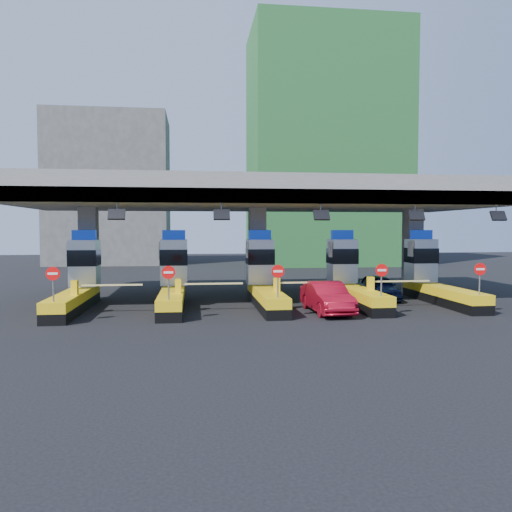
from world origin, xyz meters
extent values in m
plane|color=black|center=(0.00, 0.00, 0.00)|extent=(120.00, 120.00, 0.00)
cube|color=slate|center=(0.00, 3.00, 6.25)|extent=(28.00, 12.00, 1.50)
cube|color=#4C4C49|center=(0.00, -2.70, 5.85)|extent=(28.00, 0.60, 0.70)
cube|color=slate|center=(-10.00, 3.00, 2.75)|extent=(1.00, 1.00, 5.50)
cube|color=slate|center=(0.00, 3.00, 2.75)|extent=(1.00, 1.00, 5.50)
cube|color=slate|center=(10.00, 3.00, 2.75)|extent=(1.00, 1.00, 5.50)
cylinder|color=slate|center=(-7.50, -2.70, 5.25)|extent=(0.06, 0.06, 0.50)
cube|color=black|center=(-7.50, -2.90, 4.90)|extent=(0.80, 0.38, 0.54)
cylinder|color=slate|center=(-2.50, -2.70, 5.25)|extent=(0.06, 0.06, 0.50)
cube|color=black|center=(-2.50, -2.90, 4.90)|extent=(0.80, 0.38, 0.54)
cylinder|color=slate|center=(2.50, -2.70, 5.25)|extent=(0.06, 0.06, 0.50)
cube|color=black|center=(2.50, -2.90, 4.90)|extent=(0.80, 0.38, 0.54)
cylinder|color=slate|center=(7.50, -2.70, 5.25)|extent=(0.06, 0.06, 0.50)
cube|color=black|center=(7.50, -2.90, 4.90)|extent=(0.80, 0.38, 0.54)
cylinder|color=slate|center=(12.00, -2.70, 5.25)|extent=(0.06, 0.06, 0.50)
cube|color=black|center=(12.00, -2.90, 4.90)|extent=(0.80, 0.38, 0.54)
cube|color=black|center=(-10.00, -1.00, 0.25)|extent=(1.20, 8.00, 0.50)
cube|color=#E5B70C|center=(-10.00, -1.00, 0.75)|extent=(1.20, 8.00, 0.50)
cube|color=#9EA3A8|center=(-10.00, 1.80, 2.30)|extent=(1.50, 1.50, 2.60)
cube|color=black|center=(-10.00, 1.78, 2.60)|extent=(1.56, 1.56, 0.90)
cube|color=#0C2DBF|center=(-10.00, 1.80, 3.88)|extent=(1.30, 0.35, 0.55)
cube|color=white|center=(-10.80, 1.50, 3.00)|extent=(0.06, 0.70, 0.90)
cylinder|color=slate|center=(-10.00, -4.60, 1.65)|extent=(0.07, 0.07, 1.30)
cylinder|color=red|center=(-10.00, -4.63, 2.25)|extent=(0.60, 0.04, 0.60)
cube|color=white|center=(-10.00, -4.65, 2.25)|extent=(0.42, 0.02, 0.10)
cube|color=#E5B70C|center=(-9.65, -2.20, 1.35)|extent=(0.30, 0.35, 0.70)
cube|color=white|center=(-8.00, -2.20, 1.45)|extent=(3.20, 0.08, 0.08)
cube|color=black|center=(-5.00, -1.00, 0.25)|extent=(1.20, 8.00, 0.50)
cube|color=#E5B70C|center=(-5.00, -1.00, 0.75)|extent=(1.20, 8.00, 0.50)
cube|color=#9EA3A8|center=(-5.00, 1.80, 2.30)|extent=(1.50, 1.50, 2.60)
cube|color=black|center=(-5.00, 1.78, 2.60)|extent=(1.56, 1.56, 0.90)
cube|color=#0C2DBF|center=(-5.00, 1.80, 3.88)|extent=(1.30, 0.35, 0.55)
cube|color=white|center=(-5.80, 1.50, 3.00)|extent=(0.06, 0.70, 0.90)
cylinder|color=slate|center=(-5.00, -4.60, 1.65)|extent=(0.07, 0.07, 1.30)
cylinder|color=red|center=(-5.00, -4.63, 2.25)|extent=(0.60, 0.04, 0.60)
cube|color=white|center=(-5.00, -4.65, 2.25)|extent=(0.42, 0.02, 0.10)
cube|color=#E5B70C|center=(-4.65, -2.20, 1.35)|extent=(0.30, 0.35, 0.70)
cube|color=white|center=(-3.00, -2.20, 1.45)|extent=(3.20, 0.08, 0.08)
cube|color=black|center=(0.00, -1.00, 0.25)|extent=(1.20, 8.00, 0.50)
cube|color=#E5B70C|center=(0.00, -1.00, 0.75)|extent=(1.20, 8.00, 0.50)
cube|color=#9EA3A8|center=(0.00, 1.80, 2.30)|extent=(1.50, 1.50, 2.60)
cube|color=black|center=(0.00, 1.78, 2.60)|extent=(1.56, 1.56, 0.90)
cube|color=#0C2DBF|center=(0.00, 1.80, 3.88)|extent=(1.30, 0.35, 0.55)
cube|color=white|center=(-0.80, 1.50, 3.00)|extent=(0.06, 0.70, 0.90)
cylinder|color=slate|center=(0.00, -4.60, 1.65)|extent=(0.07, 0.07, 1.30)
cylinder|color=red|center=(0.00, -4.63, 2.25)|extent=(0.60, 0.04, 0.60)
cube|color=white|center=(0.00, -4.65, 2.25)|extent=(0.42, 0.02, 0.10)
cube|color=#E5B70C|center=(0.35, -2.20, 1.35)|extent=(0.30, 0.35, 0.70)
cube|color=white|center=(2.00, -2.20, 1.45)|extent=(3.20, 0.08, 0.08)
cube|color=black|center=(5.00, -1.00, 0.25)|extent=(1.20, 8.00, 0.50)
cube|color=#E5B70C|center=(5.00, -1.00, 0.75)|extent=(1.20, 8.00, 0.50)
cube|color=#9EA3A8|center=(5.00, 1.80, 2.30)|extent=(1.50, 1.50, 2.60)
cube|color=black|center=(5.00, 1.78, 2.60)|extent=(1.56, 1.56, 0.90)
cube|color=#0C2DBF|center=(5.00, 1.80, 3.88)|extent=(1.30, 0.35, 0.55)
cube|color=white|center=(4.20, 1.50, 3.00)|extent=(0.06, 0.70, 0.90)
cylinder|color=slate|center=(5.00, -4.60, 1.65)|extent=(0.07, 0.07, 1.30)
cylinder|color=red|center=(5.00, -4.63, 2.25)|extent=(0.60, 0.04, 0.60)
cube|color=white|center=(5.00, -4.65, 2.25)|extent=(0.42, 0.02, 0.10)
cube|color=#E5B70C|center=(5.35, -2.20, 1.35)|extent=(0.30, 0.35, 0.70)
cube|color=white|center=(7.00, -2.20, 1.45)|extent=(3.20, 0.08, 0.08)
cube|color=black|center=(10.00, -1.00, 0.25)|extent=(1.20, 8.00, 0.50)
cube|color=#E5B70C|center=(10.00, -1.00, 0.75)|extent=(1.20, 8.00, 0.50)
cube|color=#9EA3A8|center=(10.00, 1.80, 2.30)|extent=(1.50, 1.50, 2.60)
cube|color=black|center=(10.00, 1.78, 2.60)|extent=(1.56, 1.56, 0.90)
cube|color=#0C2DBF|center=(10.00, 1.80, 3.88)|extent=(1.30, 0.35, 0.55)
cube|color=white|center=(9.20, 1.50, 3.00)|extent=(0.06, 0.70, 0.90)
cylinder|color=slate|center=(10.00, -4.60, 1.65)|extent=(0.07, 0.07, 1.30)
cylinder|color=red|center=(10.00, -4.63, 2.25)|extent=(0.60, 0.04, 0.60)
cube|color=white|center=(10.00, -4.65, 2.25)|extent=(0.42, 0.02, 0.10)
cube|color=#E5B70C|center=(10.35, -2.20, 1.35)|extent=(0.30, 0.35, 0.70)
cube|color=white|center=(12.00, -2.20, 1.45)|extent=(3.20, 0.08, 0.08)
cube|color=#1E5926|center=(12.00, 32.00, 14.00)|extent=(18.00, 12.00, 28.00)
cube|color=#4C4C49|center=(-14.00, 36.00, 9.00)|extent=(14.00, 10.00, 18.00)
imported|color=black|center=(7.07, 1.18, 0.74)|extent=(1.96, 4.41, 1.47)
imported|color=maroon|center=(2.77, -3.04, 0.77)|extent=(1.82, 4.76, 1.55)
camera|label=1|loc=(-3.85, -27.31, 4.16)|focal=35.00mm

